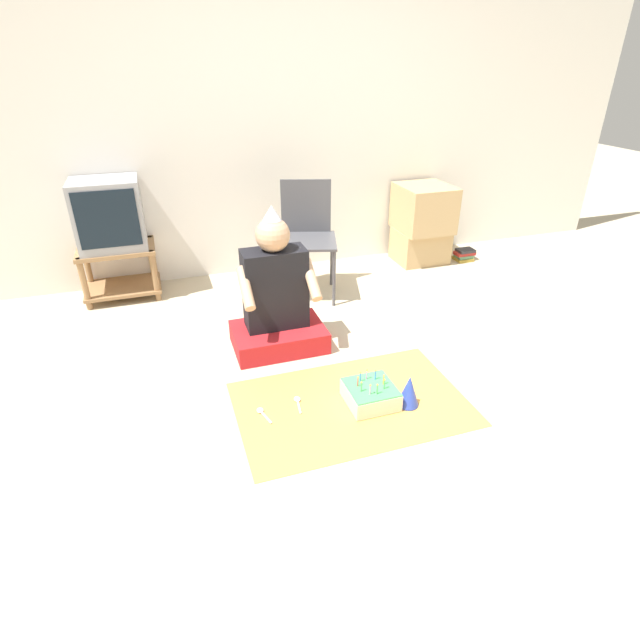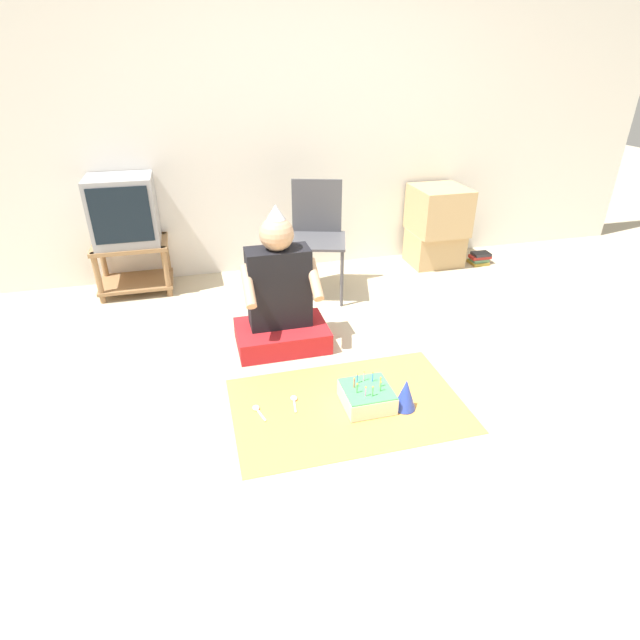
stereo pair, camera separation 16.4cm
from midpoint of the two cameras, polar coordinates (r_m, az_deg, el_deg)
ground_plane at (r=2.73m, az=10.83°, el=-10.80°), size 16.00×16.00×0.00m
wall_back at (r=4.28m, az=-0.94°, el=22.58°), size 6.40×0.06×2.55m
tv_stand at (r=4.19m, az=-19.50°, el=6.21°), size 0.56×0.41×0.40m
tv at (r=4.06m, az=-20.44°, el=11.65°), size 0.47×0.39×0.50m
folding_chair at (r=3.86m, az=0.86°, el=10.23°), size 0.54×0.54×0.86m
cardboard_box_stack at (r=4.60m, az=14.23°, el=10.52°), size 0.45×0.47×0.69m
book_pile at (r=4.81m, az=18.70°, el=6.67°), size 0.18×0.15×0.10m
person_seated at (r=3.16m, az=-3.12°, el=2.22°), size 0.58×0.41×0.92m
party_cloth at (r=2.77m, az=4.90°, el=-9.65°), size 1.25×0.80×0.01m
birthday_cake at (r=2.75m, az=7.11°, el=-8.66°), size 0.26×0.26×0.17m
party_hat_blue at (r=2.73m, az=11.48°, el=-8.33°), size 0.12×0.12×0.18m
plastic_spoon_near at (r=2.78m, az=-1.28°, el=-9.14°), size 0.04×0.15×0.01m
plastic_spoon_far at (r=2.72m, az=-5.46°, el=-10.17°), size 0.06×0.14×0.01m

